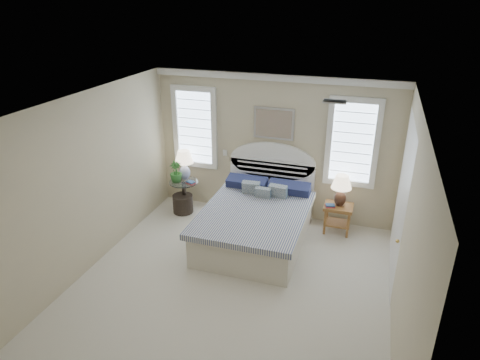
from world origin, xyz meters
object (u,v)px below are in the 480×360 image
nightstand_right (338,213)px  side_table_left (184,193)px  floor_pot (183,204)px  lamp_right (341,187)px  lamp_left (184,162)px  bed (257,220)px

nightstand_right → side_table_left: bearing=-178.1°
floor_pot → lamp_right: (2.97, 0.18, 0.70)m
side_table_left → lamp_left: (-0.03, 0.14, 0.60)m
bed → lamp_left: 1.93m
side_table_left → floor_pot: bearing=-99.7°
side_table_left → nightstand_right: (2.95, 0.10, -0.00)m
nightstand_right → lamp_right: bearing=63.5°
side_table_left → floor_pot: (-0.01, -0.06, -0.21)m
nightstand_right → lamp_right: size_ratio=0.92×
bed → nightstand_right: bed is taller
bed → floor_pot: bearing=162.3°
side_table_left → floor_pot: 0.22m
lamp_left → bed: bearing=-23.5°
nightstand_right → floor_pot: 2.97m
bed → floor_pot: 1.76m
lamp_left → nightstand_right: bearing=-0.8°
lamp_left → lamp_right: 2.99m
lamp_right → lamp_left: bearing=179.6°
lamp_left → lamp_right: size_ratio=1.02×
nightstand_right → lamp_right: lamp_right is taller
floor_pot → lamp_right: 3.06m
bed → side_table_left: size_ratio=3.61×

